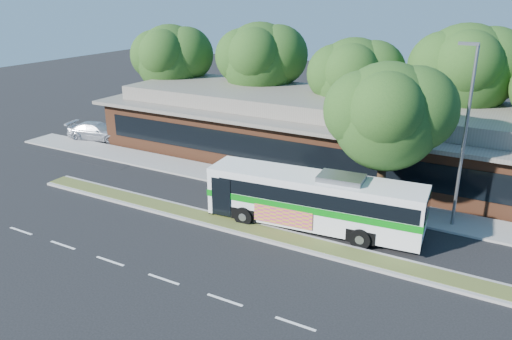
# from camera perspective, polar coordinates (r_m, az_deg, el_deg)

# --- Properties ---
(ground) EXTENTS (120.00, 120.00, 0.00)m
(ground) POSITION_cam_1_polar(r_m,az_deg,el_deg) (24.96, -3.21, -7.00)
(ground) COLOR black
(ground) RESTS_ON ground
(median_strip) EXTENTS (26.00, 1.10, 0.15)m
(median_strip) POSITION_cam_1_polar(r_m,az_deg,el_deg) (25.38, -2.49, -6.31)
(median_strip) COLOR #515825
(median_strip) RESTS_ON ground
(sidewalk) EXTENTS (44.00, 2.60, 0.12)m
(sidewalk) POSITION_cam_1_polar(r_m,az_deg,el_deg) (30.03, 3.30, -2.05)
(sidewalk) COLOR gray
(sidewalk) RESTS_ON ground
(parking_lot) EXTENTS (14.00, 12.00, 0.01)m
(parking_lot) POSITION_cam_1_polar(r_m,az_deg,el_deg) (43.06, -16.54, 3.91)
(parking_lot) COLOR black
(parking_lot) RESTS_ON ground
(plaza_building) EXTENTS (33.20, 11.20, 4.45)m
(plaza_building) POSITION_cam_1_polar(r_m,az_deg,el_deg) (35.13, 8.11, 4.62)
(plaza_building) COLOR brown
(plaza_building) RESTS_ON ground
(lamp_post) EXTENTS (0.93, 0.18, 9.07)m
(lamp_post) POSITION_cam_1_polar(r_m,az_deg,el_deg) (25.65, 22.73, 3.95)
(lamp_post) COLOR slate
(lamp_post) RESTS_ON ground
(tree_bg_a) EXTENTS (6.47, 5.80, 8.63)m
(tree_bg_a) POSITION_cam_1_polar(r_m,az_deg,el_deg) (43.41, -9.15, 12.52)
(tree_bg_a) COLOR black
(tree_bg_a) RESTS_ON ground
(tree_bg_b) EXTENTS (6.69, 6.00, 9.00)m
(tree_bg_b) POSITION_cam_1_polar(r_m,az_deg,el_deg) (39.85, 1.10, 12.52)
(tree_bg_b) COLOR black
(tree_bg_b) RESTS_ON ground
(tree_bg_c) EXTENTS (6.24, 5.60, 8.26)m
(tree_bg_c) POSITION_cam_1_polar(r_m,az_deg,el_deg) (35.94, 11.78, 10.41)
(tree_bg_c) COLOR black
(tree_bg_c) RESTS_ON ground
(tree_bg_d) EXTENTS (6.91, 6.20, 9.37)m
(tree_bg_d) POSITION_cam_1_polar(r_m,az_deg,el_deg) (35.39, 23.47, 10.42)
(tree_bg_d) COLOR black
(tree_bg_d) RESTS_ON ground
(transit_bus) EXTENTS (10.87, 3.26, 3.01)m
(transit_bus) POSITION_cam_1_polar(r_m,az_deg,el_deg) (24.72, 6.69, -3.10)
(transit_bus) COLOR white
(transit_bus) RESTS_ON ground
(sedan) EXTENTS (5.15, 3.09, 1.40)m
(sedan) POSITION_cam_1_polar(r_m,az_deg,el_deg) (41.60, -17.67, 4.24)
(sedan) COLOR silver
(sedan) RESTS_ON ground
(sidewalk_tree) EXTENTS (6.00, 5.38, 8.10)m
(sidewalk_tree) POSITION_cam_1_polar(r_m,az_deg,el_deg) (25.46, 15.67, 6.12)
(sidewalk_tree) COLOR black
(sidewalk_tree) RESTS_ON ground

